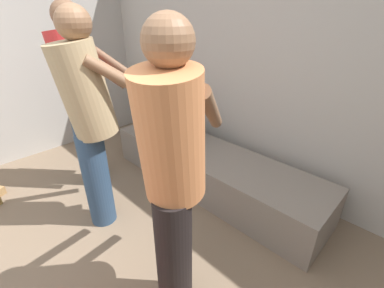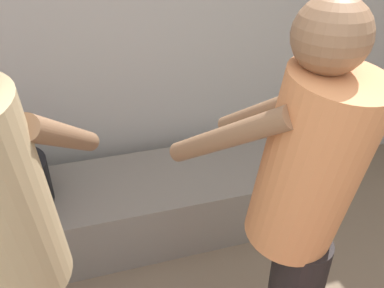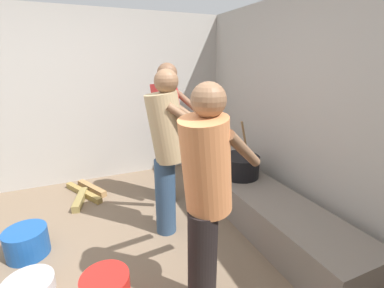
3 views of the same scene
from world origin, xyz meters
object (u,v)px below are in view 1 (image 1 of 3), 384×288
cook_in_orange_shirt (173,170)px  cook_in_tan_shirt (90,115)px  cooking_pot_main (174,127)px  cook_in_red_shirt (80,90)px

cook_in_orange_shirt → cook_in_tan_shirt: (-0.91, 0.04, 0.03)m
cook_in_tan_shirt → cooking_pot_main: bearing=101.1°
cooking_pot_main → cook_in_red_shirt: bearing=-118.3°
cooking_pot_main → cook_in_tan_shirt: size_ratio=0.43×
cook_in_tan_shirt → cook_in_red_shirt: (-0.58, 0.20, 0.03)m
cook_in_tan_shirt → cook_in_orange_shirt: bearing=-2.6°
cook_in_tan_shirt → cook_in_red_shirt: 0.62m
cooking_pot_main → cook_in_red_shirt: 0.96m
cooking_pot_main → cook_in_red_shirt: size_ratio=0.42×
cooking_pot_main → cook_in_tan_shirt: bearing=-78.9°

